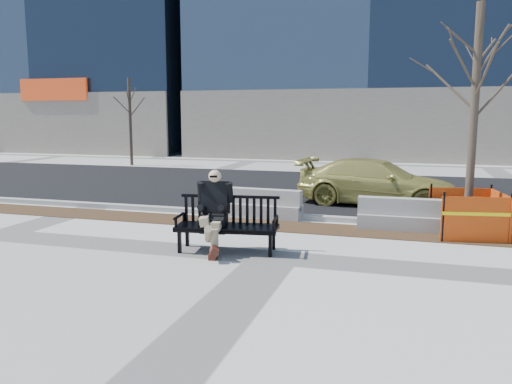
# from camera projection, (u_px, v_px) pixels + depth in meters

# --- Properties ---
(ground) EXTENTS (120.00, 120.00, 0.00)m
(ground) POSITION_uv_depth(u_px,v_px,m) (275.00, 257.00, 9.43)
(ground) COLOR beige
(ground) RESTS_ON ground
(mulch_strip) EXTENTS (40.00, 1.20, 0.02)m
(mulch_strip) POSITION_uv_depth(u_px,v_px,m) (303.00, 228.00, 11.89)
(mulch_strip) COLOR #47301C
(mulch_strip) RESTS_ON ground
(asphalt_street) EXTENTS (60.00, 10.40, 0.01)m
(asphalt_street) POSITION_uv_depth(u_px,v_px,m) (338.00, 190.00, 17.76)
(asphalt_street) COLOR black
(asphalt_street) RESTS_ON ground
(curb) EXTENTS (60.00, 0.25, 0.12)m
(curb) POSITION_uv_depth(u_px,v_px,m) (310.00, 217.00, 12.78)
(curb) COLOR #9E9B93
(curb) RESTS_ON ground
(bench) EXTENTS (2.08, 0.98, 1.06)m
(bench) POSITION_uv_depth(u_px,v_px,m) (227.00, 251.00, 9.86)
(bench) COLOR black
(bench) RESTS_ON ground
(seated_man) EXTENTS (0.82, 1.21, 1.58)m
(seated_man) POSITION_uv_depth(u_px,v_px,m) (215.00, 250.00, 9.96)
(seated_man) COLOR black
(seated_man) RESTS_ON ground
(tree_fence) EXTENTS (2.39, 2.39, 5.23)m
(tree_fence) POSITION_uv_depth(u_px,v_px,m) (466.00, 236.00, 11.13)
(tree_fence) COLOR #FF5713
(tree_fence) RESTS_ON ground
(sedan) EXTENTS (4.75, 2.38, 1.33)m
(sedan) POSITION_uv_depth(u_px,v_px,m) (376.00, 205.00, 14.91)
(sedan) COLOR tan
(sedan) RESTS_ON ground
(jersey_barrier_left) EXTENTS (2.63, 0.67, 0.75)m
(jersey_barrier_left) POSITION_uv_depth(u_px,v_px,m) (252.00, 217.00, 13.18)
(jersey_barrier_left) COLOR #9D9A93
(jersey_barrier_left) RESTS_ON ground
(jersey_barrier_right) EXTENTS (2.59, 0.54, 0.74)m
(jersey_barrier_right) POSITION_uv_depth(u_px,v_px,m) (415.00, 231.00, 11.60)
(jersey_barrier_right) COLOR #9B9991
(jersey_barrier_right) RESTS_ON ground
(far_tree_left) EXTENTS (2.32, 2.32, 4.80)m
(far_tree_left) POSITION_uv_depth(u_px,v_px,m) (132.00, 165.00, 26.53)
(far_tree_left) COLOR #483A2E
(far_tree_left) RESTS_ON ground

